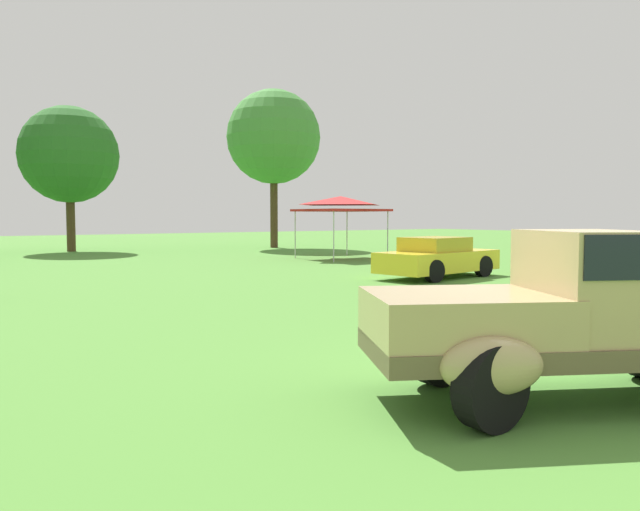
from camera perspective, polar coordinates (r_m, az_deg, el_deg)
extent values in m
plane|color=#4C8433|center=(7.25, 23.66, -11.36)|extent=(120.00, 120.00, 0.00)
cube|color=brown|center=(6.65, 22.61, -7.71)|extent=(4.31, 3.21, 0.20)
cube|color=tan|center=(6.62, 23.59, -2.36)|extent=(1.51, 1.67, 1.04)
cube|color=black|center=(6.60, 23.65, 0.23)|extent=(1.45, 1.66, 0.40)
cube|color=tan|center=(6.12, 13.11, -5.65)|extent=(2.24, 2.08, 0.48)
ellipsoid|color=tan|center=(6.84, 10.99, -7.18)|extent=(0.98, 0.75, 0.52)
ellipsoid|color=tan|center=(5.52, 15.66, -9.88)|extent=(0.98, 0.75, 0.52)
cylinder|color=black|center=(6.88, 10.97, -8.66)|extent=(0.76, 0.24, 0.76)
cylinder|color=black|center=(5.56, 15.62, -11.69)|extent=(0.76, 0.24, 0.76)
cylinder|color=black|center=(10.35, 21.60, -4.98)|extent=(0.66, 0.20, 0.66)
cylinder|color=black|center=(9.00, 25.92, -6.36)|extent=(0.66, 0.20, 0.66)
cube|color=yellow|center=(18.74, 10.91, -0.50)|extent=(4.34, 2.25, 0.60)
cube|color=gold|center=(18.57, 10.63, 1.01)|extent=(2.01, 1.69, 0.44)
cylinder|color=black|center=(19.35, 14.92, -0.97)|extent=(0.64, 0.22, 0.64)
cylinder|color=black|center=(17.30, 10.55, -1.44)|extent=(0.64, 0.22, 0.64)
cylinder|color=#B7B7BC|center=(28.66, 2.52, 2.03)|extent=(0.05, 0.05, 2.05)
cylinder|color=#B7B7BC|center=(26.44, 6.31, 1.88)|extent=(0.05, 0.05, 2.05)
cylinder|color=#B7B7BC|center=(27.01, -2.32, 1.93)|extent=(0.05, 0.05, 2.05)
cylinder|color=#B7B7BC|center=(24.65, 1.28, 1.77)|extent=(0.05, 0.05, 2.05)
cube|color=red|center=(26.64, 1.95, 4.22)|extent=(3.19, 3.19, 0.10)
pyramid|color=red|center=(26.65, 1.95, 5.12)|extent=(3.13, 3.13, 0.38)
cylinder|color=#47331E|center=(34.67, -22.15, 3.38)|extent=(0.44, 0.44, 3.66)
sphere|color=#286623|center=(34.82, -22.28, 8.67)|extent=(5.02, 5.02, 5.02)
cylinder|color=#47331E|center=(36.14, -4.30, 4.66)|extent=(0.44, 0.44, 4.95)
sphere|color=#428938|center=(36.43, -4.33, 10.93)|extent=(5.46, 5.46, 5.46)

